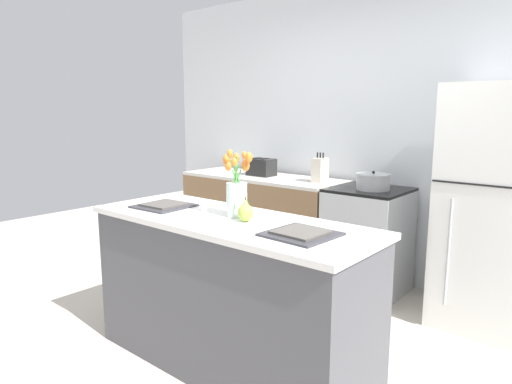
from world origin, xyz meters
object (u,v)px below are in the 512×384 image
(pear_figurine, at_px, (246,212))
(plate_setting_right, at_px, (301,233))
(plate_setting_left, at_px, (164,205))
(knife_block, at_px, (320,170))
(stove_range, at_px, (367,241))
(cooking_pot, at_px, (373,182))
(toaster, at_px, (261,167))
(refrigerator, at_px, (495,209))
(flower_vase, at_px, (237,192))

(pear_figurine, relative_size, plate_setting_right, 0.42)
(plate_setting_left, relative_size, knife_block, 1.26)
(stove_range, height_order, cooking_pot, cooking_pot)
(pear_figurine, relative_size, toaster, 0.51)
(plate_setting_left, relative_size, cooking_pot, 1.23)
(stove_range, distance_m, plate_setting_right, 1.76)
(pear_figurine, bearing_deg, refrigerator, 60.15)
(flower_vase, height_order, toaster, flower_vase)
(cooking_pot, relative_size, knife_block, 1.03)
(refrigerator, bearing_deg, toaster, 179.70)
(plate_setting_left, bearing_deg, refrigerator, 45.93)
(pear_figurine, bearing_deg, plate_setting_left, -176.47)
(toaster, bearing_deg, refrigerator, -0.30)
(flower_vase, xyz_separation_m, plate_setting_left, (-0.54, -0.11, -0.14))
(refrigerator, distance_m, knife_block, 1.45)
(toaster, relative_size, cooking_pot, 1.01)
(flower_vase, xyz_separation_m, toaster, (-1.08, 1.54, -0.08))
(pear_figurine, relative_size, cooking_pot, 0.52)
(stove_range, relative_size, refrigerator, 0.52)
(knife_block, bearing_deg, pear_figurine, -71.85)
(stove_range, height_order, knife_block, knife_block)
(stove_range, xyz_separation_m, cooking_pot, (0.05, -0.04, 0.52))
(plate_setting_right, height_order, knife_block, knife_block)
(refrigerator, xyz_separation_m, plate_setting_right, (-0.51, -1.64, 0.07))
(refrigerator, xyz_separation_m, toaster, (-2.13, 0.01, 0.13))
(cooking_pot, bearing_deg, plate_setting_left, -113.11)
(flower_vase, relative_size, pear_figurine, 2.78)
(toaster, distance_m, cooking_pot, 1.22)
(stove_range, xyz_separation_m, plate_setting_left, (-0.64, -1.64, 0.48))
(stove_range, relative_size, flower_vase, 2.27)
(stove_range, xyz_separation_m, refrigerator, (0.95, 0.00, 0.41))
(refrigerator, bearing_deg, flower_vase, -124.20)
(stove_range, xyz_separation_m, toaster, (-1.18, 0.01, 0.54))
(stove_range, bearing_deg, pear_figurine, -88.80)
(plate_setting_right, xyz_separation_m, knife_block, (-0.93, 1.65, 0.08))
(refrigerator, distance_m, flower_vase, 1.87)
(toaster, xyz_separation_m, cooking_pot, (1.22, -0.05, -0.02))
(refrigerator, xyz_separation_m, cooking_pot, (-0.90, -0.04, 0.11))
(pear_figurine, distance_m, cooking_pot, 1.56)
(cooking_pot, bearing_deg, toaster, 177.66)
(plate_setting_left, height_order, knife_block, knife_block)
(plate_setting_left, relative_size, toaster, 1.21)
(plate_setting_right, xyz_separation_m, cooking_pot, (-0.39, 1.60, 0.04))
(flower_vase, bearing_deg, knife_block, 104.57)
(plate_setting_left, bearing_deg, toaster, 108.11)
(toaster, bearing_deg, plate_setting_left, -71.89)
(plate_setting_left, height_order, plate_setting_right, same)
(plate_setting_left, xyz_separation_m, toaster, (-0.54, 1.65, 0.06))
(stove_range, height_order, refrigerator, refrigerator)
(flower_vase, height_order, knife_block, flower_vase)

